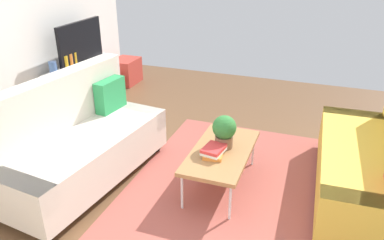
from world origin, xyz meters
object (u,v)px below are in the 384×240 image
at_px(vase_0, 53,69).
at_px(couch_green, 375,159).
at_px(storage_trunk, 126,71).
at_px(table_book_0, 214,154).
at_px(tv_console, 85,84).
at_px(bottle_0, 66,64).
at_px(tv, 81,44).
at_px(potted_plant, 224,131).
at_px(bottle_2, 76,60).
at_px(coffee_table, 221,152).
at_px(couch_beige, 78,142).
at_px(bottle_1, 71,62).

bearing_deg(vase_0, couch_green, -97.84).
height_order(storage_trunk, table_book_0, table_book_0).
bearing_deg(tv_console, bottle_0, -174.45).
relative_size(tv, potted_plant, 2.93).
relative_size(storage_trunk, bottle_2, 2.24).
xyz_separation_m(couch_green, storage_trunk, (2.24, 3.92, -0.22)).
distance_m(coffee_table, bottle_0, 2.78).
bearing_deg(storage_trunk, vase_0, 174.90).
bearing_deg(tv_console, vase_0, 175.07).
relative_size(couch_beige, potted_plant, 5.82).
bearing_deg(couch_beige, bottle_0, -134.07).
bearing_deg(tv, vase_0, 173.12).
distance_m(tv, potted_plant, 2.94).
relative_size(tv, vase_0, 5.11).
bearing_deg(tv, coffee_table, -118.98).
height_order(couch_beige, bottle_2, couch_beige).
bearing_deg(coffee_table, tv_console, 61.21).
xyz_separation_m(couch_green, tv, (1.14, 4.00, 0.51)).
relative_size(table_book_0, bottle_2, 1.03).
height_order(tv, bottle_2, tv).
bearing_deg(couch_beige, couch_green, 109.87).
relative_size(couch_beige, vase_0, 10.15).
bearing_deg(bottle_1, bottle_2, 0.00).
distance_m(couch_beige, storage_trunk, 3.11).
height_order(couch_green, coffee_table, couch_green).
height_order(couch_beige, potted_plant, couch_beige).
xyz_separation_m(storage_trunk, table_book_0, (-2.66, -2.46, 0.22)).
xyz_separation_m(tv_console, storage_trunk, (1.10, -0.10, -0.10)).
height_order(potted_plant, bottle_0, bottle_0).
bearing_deg(table_book_0, storage_trunk, 42.75).
relative_size(potted_plant, vase_0, 1.74).
bearing_deg(table_book_0, bottle_0, 65.50).
distance_m(couch_beige, bottle_2, 2.00).
xyz_separation_m(vase_0, bottle_2, (0.39, -0.09, 0.02)).
bearing_deg(coffee_table, bottle_0, 68.32).
height_order(couch_beige, table_book_0, couch_beige).
bearing_deg(couch_beige, tv, -140.61).
distance_m(tv, table_book_0, 3.02).
bearing_deg(bottle_1, coffee_table, -113.81).
bearing_deg(tv, potted_plant, -117.80).
bearing_deg(tv_console, couch_green, -105.84).
relative_size(table_book_0, vase_0, 1.23).
height_order(coffee_table, table_book_0, table_book_0).
distance_m(couch_beige, potted_plant, 1.50).
bearing_deg(coffee_table, couch_green, -78.51).
height_order(couch_green, bottle_2, couch_green).
distance_m(couch_beige, bottle_1, 1.92).
bearing_deg(bottle_1, tv_console, 7.61).
bearing_deg(coffee_table, couch_beige, 104.95).
bearing_deg(bottle_0, tv, 2.78).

